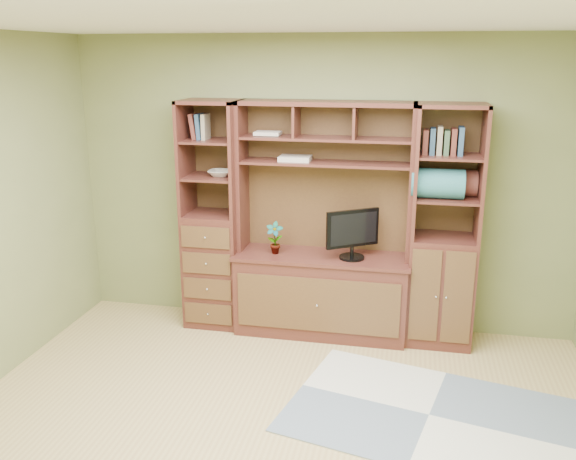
% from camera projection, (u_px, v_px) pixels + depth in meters
% --- Properties ---
extents(room, '(4.60, 4.10, 2.64)m').
position_uv_depth(room, '(270.00, 254.00, 3.55)').
color(room, tan).
rests_on(room, ground).
extents(center_hutch, '(1.54, 0.53, 2.05)m').
position_uv_depth(center_hutch, '(323.00, 223.00, 5.25)').
color(center_hutch, '#4A211A').
rests_on(center_hutch, ground).
extents(left_tower, '(0.50, 0.45, 2.05)m').
position_uv_depth(left_tower, '(213.00, 216.00, 5.48)').
color(left_tower, '#4A211A').
rests_on(left_tower, ground).
extents(right_tower, '(0.55, 0.45, 2.05)m').
position_uv_depth(right_tower, '(445.00, 228.00, 5.09)').
color(right_tower, '#4A211A').
rests_on(right_tower, ground).
extents(rug, '(2.15, 1.67, 0.01)m').
position_uv_depth(rug, '(429.00, 415.00, 4.23)').
color(rug, '#9DA2A3').
rests_on(rug, ground).
extents(monitor, '(0.52, 0.45, 0.59)m').
position_uv_depth(monitor, '(353.00, 225.00, 5.17)').
color(monitor, black).
rests_on(monitor, center_hutch).
extents(orchid, '(0.15, 0.10, 0.29)m').
position_uv_depth(orchid, '(275.00, 238.00, 5.34)').
color(orchid, '#B14F3C').
rests_on(orchid, center_hutch).
extents(magazines, '(0.27, 0.20, 0.04)m').
position_uv_depth(magazines, '(295.00, 158.00, 5.24)').
color(magazines, '#BDB2A1').
rests_on(magazines, center_hutch).
extents(bowl, '(0.22, 0.22, 0.05)m').
position_uv_depth(bowl, '(221.00, 173.00, 5.36)').
color(bowl, beige).
rests_on(bowl, left_tower).
extents(blanket_teal, '(0.42, 0.24, 0.24)m').
position_uv_depth(blanket_teal, '(438.00, 184.00, 4.95)').
color(blanket_teal, '#2B6B72').
rests_on(blanket_teal, right_tower).
extents(blanket_red, '(0.39, 0.22, 0.22)m').
position_uv_depth(blanket_red, '(453.00, 183.00, 5.05)').
color(blanket_red, brown).
rests_on(blanket_red, right_tower).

